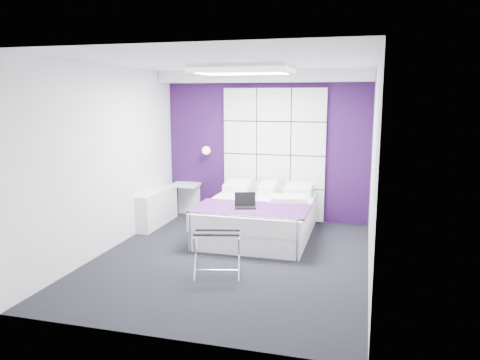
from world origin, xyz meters
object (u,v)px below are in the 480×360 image
(wall_lamp, at_px, (207,150))
(luggage_rack, at_px, (217,254))
(laptop, at_px, (246,204))
(radiator, at_px, (157,208))
(nightstand, at_px, (186,185))
(bed, at_px, (259,217))

(wall_lamp, relative_size, luggage_rack, 0.27)
(luggage_rack, xyz_separation_m, laptop, (0.04, 1.23, 0.35))
(radiator, xyz_separation_m, nightstand, (0.24, 0.72, 0.28))
(bed, relative_size, laptop, 6.61)
(wall_lamp, distance_m, luggage_rack, 3.02)
(bed, bearing_deg, nightstand, 150.47)
(radiator, xyz_separation_m, laptop, (1.73, -0.67, 0.32))
(wall_lamp, bearing_deg, luggage_rack, -68.48)
(wall_lamp, xyz_separation_m, nightstand, (-0.40, -0.04, -0.64))
(radiator, height_order, laptop, laptop)
(radiator, height_order, luggage_rack, radiator)
(nightstand, bearing_deg, radiator, -108.43)
(nightstand, xyz_separation_m, laptop, (1.49, -1.39, 0.04))
(wall_lamp, relative_size, nightstand, 0.32)
(luggage_rack, bearing_deg, radiator, 117.73)
(luggage_rack, relative_size, laptop, 1.81)
(bed, xyz_separation_m, nightstand, (-1.57, 0.89, 0.28))
(wall_lamp, distance_m, nightstand, 0.76)
(nightstand, height_order, luggage_rack, nightstand)
(wall_lamp, height_order, laptop, wall_lamp)
(radiator, bearing_deg, laptop, -21.16)
(radiator, distance_m, laptop, 1.89)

